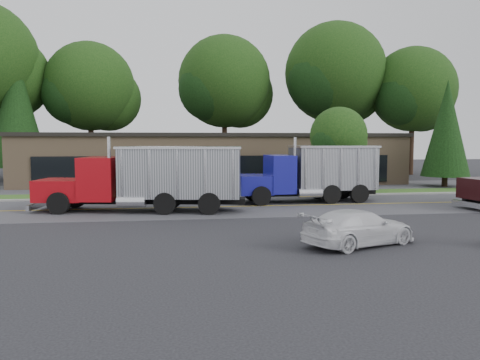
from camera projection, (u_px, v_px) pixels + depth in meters
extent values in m
plane|color=#36363C|center=(215.00, 243.00, 16.89)|extent=(140.00, 140.00, 0.00)
cube|color=#56565B|center=(201.00, 207.00, 25.77)|extent=(60.00, 8.00, 0.02)
cube|color=gold|center=(201.00, 207.00, 25.77)|extent=(60.00, 0.12, 0.01)
cube|color=#9E9E99|center=(197.00, 198.00, 29.92)|extent=(60.00, 0.30, 0.12)
cube|color=#386422|center=(196.00, 195.00, 31.69)|extent=(60.00, 3.40, 0.03)
cube|color=#56565B|center=(193.00, 188.00, 36.63)|extent=(60.00, 7.00, 0.02)
cube|color=#9E8061|center=(212.00, 159.00, 42.66)|extent=(32.00, 12.00, 4.00)
sphere|color=#13360E|center=(7.00, 77.00, 46.53)|extent=(8.45, 8.45, 8.45)
cylinder|color=#382619|center=(92.00, 152.00, 48.84)|extent=(0.56, 0.56, 4.99)
sphere|color=#13360E|center=(90.00, 86.00, 48.27)|extent=(9.13, 9.13, 9.13)
sphere|color=#13360E|center=(109.00, 99.00, 49.73)|extent=(6.84, 6.84, 6.84)
sphere|color=black|center=(74.00, 94.00, 47.30)|extent=(6.27, 6.27, 6.27)
cylinder|color=#382619|center=(225.00, 150.00, 50.77)|extent=(0.56, 0.56, 5.39)
sphere|color=#13360E|center=(224.00, 82.00, 50.16)|extent=(9.85, 9.85, 9.85)
sphere|color=#13360E|center=(240.00, 95.00, 51.73)|extent=(7.39, 7.39, 7.39)
sphere|color=black|center=(211.00, 89.00, 49.11)|extent=(6.77, 6.77, 6.77)
cylinder|color=#382619|center=(334.00, 147.00, 51.43)|extent=(0.56, 0.56, 5.95)
sphere|color=#13360E|center=(335.00, 73.00, 50.75)|extent=(10.87, 10.87, 10.87)
sphere|color=#13360E|center=(348.00, 87.00, 52.49)|extent=(8.15, 8.15, 8.15)
sphere|color=black|center=(323.00, 81.00, 49.60)|extent=(7.47, 7.47, 7.47)
cylinder|color=#382619|center=(411.00, 152.00, 50.61)|extent=(0.56, 0.56, 4.94)
sphere|color=#13360E|center=(413.00, 89.00, 50.05)|extent=(9.03, 9.03, 9.03)
sphere|color=#13360E|center=(422.00, 101.00, 51.49)|extent=(6.77, 6.77, 6.77)
sphere|color=black|center=(404.00, 96.00, 49.09)|extent=(6.21, 6.21, 6.21)
cylinder|color=#382619|center=(19.00, 174.00, 44.23)|extent=(0.44, 0.44, 1.00)
cone|color=black|center=(17.00, 108.00, 43.71)|extent=(5.37, 5.37, 10.98)
cylinder|color=#382619|center=(445.00, 180.00, 37.39)|extent=(0.44, 0.44, 1.00)
cone|color=black|center=(447.00, 128.00, 37.04)|extent=(3.73, 3.73, 7.62)
cylinder|color=#382619|center=(338.00, 177.00, 32.99)|extent=(0.56, 0.56, 2.18)
sphere|color=#13360E|center=(339.00, 135.00, 32.74)|extent=(3.99, 3.99, 3.99)
sphere|color=#13360E|center=(346.00, 142.00, 33.38)|extent=(2.99, 2.99, 2.99)
sphere|color=black|center=(332.00, 141.00, 32.32)|extent=(2.74, 2.74, 2.74)
cube|color=black|center=(148.00, 200.00, 24.32)|extent=(10.20, 2.59, 0.28)
cube|color=#B40C15|center=(63.00, 190.00, 24.35)|extent=(2.76, 2.65, 1.10)
cube|color=#B40C15|center=(101.00, 178.00, 24.27)|extent=(2.12, 2.65, 2.20)
cube|color=black|center=(86.00, 171.00, 24.25)|extent=(0.39, 2.08, 0.90)
cube|color=silver|center=(181.00, 173.00, 24.17)|extent=(6.40, 3.43, 2.50)
cube|color=silver|center=(181.00, 148.00, 24.06)|extent=(6.57, 3.60, 0.12)
cylinder|color=black|center=(76.00, 198.00, 25.54)|extent=(1.14, 0.52, 1.10)
cylinder|color=black|center=(59.00, 203.00, 23.25)|extent=(1.14, 0.52, 1.10)
cylinder|color=black|center=(193.00, 198.00, 25.43)|extent=(1.14, 0.52, 1.10)
cylinder|color=black|center=(187.00, 203.00, 23.14)|extent=(1.14, 0.52, 1.10)
cube|color=black|center=(310.00, 192.00, 28.11)|extent=(8.09, 1.47, 0.28)
cube|color=#1A1A92|center=(254.00, 184.00, 27.38)|extent=(2.06, 2.41, 1.10)
cube|color=#1A1A92|center=(280.00, 174.00, 27.64)|extent=(1.54, 2.48, 2.20)
cube|color=black|center=(270.00, 167.00, 27.48)|extent=(0.18, 2.10, 0.90)
cube|color=silver|center=(332.00, 168.00, 28.27)|extent=(4.95, 2.78, 2.50)
cube|color=silver|center=(333.00, 147.00, 28.16)|extent=(5.11, 2.94, 0.12)
cylinder|color=black|center=(252.00, 192.00, 28.58)|extent=(1.12, 0.41, 1.10)
cylinder|color=black|center=(261.00, 196.00, 26.34)|extent=(1.12, 0.41, 1.10)
cylinder|color=black|center=(330.00, 190.00, 29.58)|extent=(1.12, 0.41, 1.10)
cylinder|color=black|center=(345.00, 194.00, 27.33)|extent=(1.12, 0.41, 1.10)
cylinder|color=black|center=(472.00, 197.00, 25.99)|extent=(1.14, 0.51, 1.10)
imported|color=silver|center=(359.00, 227.00, 16.44)|extent=(4.69, 3.27, 1.26)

